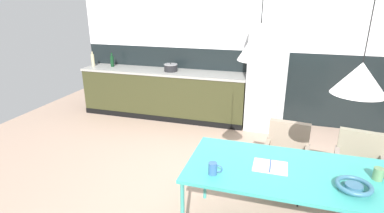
{
  "coord_description": "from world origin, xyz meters",
  "views": [
    {
      "loc": [
        0.49,
        -2.72,
        2.14
      ],
      "look_at": [
        -0.56,
        0.76,
        0.86
      ],
      "focal_mm": 28.08,
      "sensor_mm": 36.0,
      "label": 1
    }
  ],
  "objects": [
    {
      "name": "ground_plane",
      "position": [
        0.0,
        0.0,
        0.0
      ],
      "size": [
        8.74,
        8.74,
        0.0
      ],
      "primitive_type": "plane",
      "color": "tan"
    },
    {
      "name": "back_wall_splashback_dark",
      "position": [
        0.0,
        2.81,
        0.65
      ],
      "size": [
        6.72,
        0.12,
        1.3
      ],
      "primitive_type": "cube",
      "color": "black",
      "rests_on": "ground"
    },
    {
      "name": "back_wall_panel_upper",
      "position": [
        0.0,
        2.81,
        1.95
      ],
      "size": [
        6.72,
        0.12,
        1.3
      ],
      "primitive_type": "cube",
      "color": "silver",
      "rests_on": "back_wall_splashback_dark"
    },
    {
      "name": "kitchen_counter",
      "position": [
        -1.64,
        2.45,
        0.45
      ],
      "size": [
        3.18,
        0.63,
        0.91
      ],
      "color": "#31321A",
      "rests_on": "ground"
    },
    {
      "name": "refrigerator_column",
      "position": [
        0.28,
        2.45,
        0.93
      ],
      "size": [
        0.64,
        0.6,
        1.86
      ],
      "primitive_type": "cube",
      "color": "#ADAFB2",
      "rests_on": "ground"
    },
    {
      "name": "dining_table",
      "position": [
        0.68,
        -0.28,
        0.7
      ],
      "size": [
        1.87,
        0.88,
        0.75
      ],
      "color": "teal",
      "rests_on": "ground"
    },
    {
      "name": "armchair_far_side",
      "position": [
        0.64,
        0.56,
        0.52
      ],
      "size": [
        0.53,
        0.52,
        0.83
      ],
      "rotation": [
        0.0,
        0.0,
        3.03
      ],
      "color": "gray",
      "rests_on": "ground"
    },
    {
      "name": "armchair_head_of_table",
      "position": [
        1.39,
        0.54,
        0.52
      ],
      "size": [
        0.55,
        0.54,
        0.81
      ],
      "rotation": [
        0.0,
        0.0,
        2.97
      ],
      "color": "gray",
      "rests_on": "ground"
    },
    {
      "name": "fruit_bowl",
      "position": [
        1.12,
        -0.45,
        0.79
      ],
      "size": [
        0.27,
        0.27,
        0.06
      ],
      "color": "#33607F",
      "rests_on": "dining_table"
    },
    {
      "name": "open_book",
      "position": [
        0.48,
        -0.28,
        0.75
      ],
      "size": [
        0.3,
        0.23,
        0.02
      ],
      "color": "white",
      "rests_on": "dining_table"
    },
    {
      "name": "mug_tall_blue",
      "position": [
        1.34,
        -0.23,
        0.8
      ],
      "size": [
        0.13,
        0.08,
        0.1
      ],
      "color": "#5B8456",
      "rests_on": "dining_table"
    },
    {
      "name": "mug_glass_clear",
      "position": [
        0.02,
        -0.54,
        0.8
      ],
      "size": [
        0.12,
        0.08,
        0.11
      ],
      "color": "#335B93",
      "rests_on": "dining_table"
    },
    {
      "name": "cooking_pot",
      "position": [
        -1.47,
        2.44,
        0.97
      ],
      "size": [
        0.25,
        0.25,
        0.16
      ],
      "color": "black",
      "rests_on": "kitchen_counter"
    },
    {
      "name": "bottle_spice_small",
      "position": [
        -2.74,
        2.51,
        1.02
      ],
      "size": [
        0.07,
        0.07,
        0.28
      ],
      "color": "#0F3319",
      "rests_on": "kitchen_counter"
    },
    {
      "name": "bottle_wine_green",
      "position": [
        -3.14,
        2.44,
        1.03
      ],
      "size": [
        0.06,
        0.06,
        0.29
      ],
      "color": "tan",
      "rests_on": "kitchen_counter"
    },
    {
      "name": "pendant_lamp_over_table_near",
      "position": [
        0.31,
        -0.27,
        1.83
      ],
      "size": [
        0.35,
        0.35,
        0.87
      ],
      "color": "black"
    },
    {
      "name": "pendant_lamp_over_table_far",
      "position": [
        1.06,
        -0.29,
        1.6
      ],
      "size": [
        0.39,
        0.39,
        1.08
      ],
      "color": "black"
    }
  ]
}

